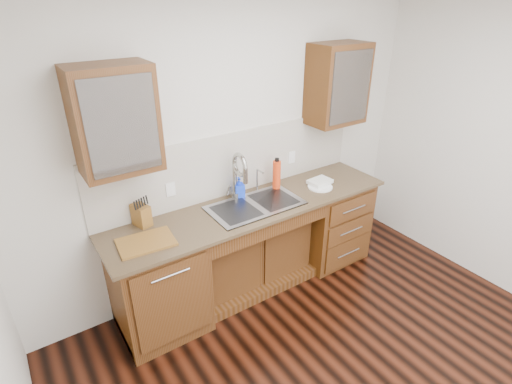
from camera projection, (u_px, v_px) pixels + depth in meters
wall_back at (232, 146)px, 3.64m from camera, size 4.00×0.10×2.70m
base_cabinet_left at (158, 284)px, 3.31m from camera, size 0.70×0.62×0.88m
base_cabinet_center at (249, 251)px, 3.89m from camera, size 1.20×0.44×0.70m
base_cabinet_right at (328, 219)px, 4.25m from camera, size 0.70×0.62×0.88m
countertop at (254, 206)px, 3.56m from camera, size 2.70×0.65×0.03m
backsplash at (235, 163)px, 3.66m from camera, size 2.70×0.02×0.59m
sink at (255, 214)px, 3.58m from camera, size 0.84×0.46×0.19m
faucet at (235, 178)px, 3.59m from camera, size 0.04×0.04×0.40m
filter_tap at (257, 179)px, 3.76m from camera, size 0.02×0.02×0.24m
upper_cabinet_left at (115, 120)px, 2.74m from camera, size 0.55×0.34×0.75m
upper_cabinet_right at (337, 84)px, 3.78m from camera, size 0.55×0.34×0.75m
outlet_left at (171, 189)px, 3.36m from camera, size 0.08×0.01×0.12m
outlet_right at (292, 157)px, 4.01m from camera, size 0.08×0.01×0.12m
soap_bottle at (239, 187)px, 3.65m from camera, size 0.11×0.11×0.20m
water_bottle at (277, 175)px, 3.79m from camera, size 0.08×0.08×0.29m
plate at (320, 187)px, 3.87m from camera, size 0.27×0.27×0.01m
dish_towel at (320, 182)px, 3.92m from camera, size 0.23×0.18×0.04m
knife_block at (141, 215)px, 3.22m from camera, size 0.14×0.18×0.18m
cutting_board at (146, 242)px, 3.01m from camera, size 0.44×0.33×0.02m
cup_left_a at (109, 128)px, 2.74m from camera, size 0.15×0.15×0.10m
cup_left_b at (130, 125)px, 2.81m from camera, size 0.13×0.13×0.10m
cup_right_a at (332, 91)px, 3.77m from camera, size 0.12×0.12×0.09m
cup_right_b at (343, 89)px, 3.84m from camera, size 0.13×0.13×0.09m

